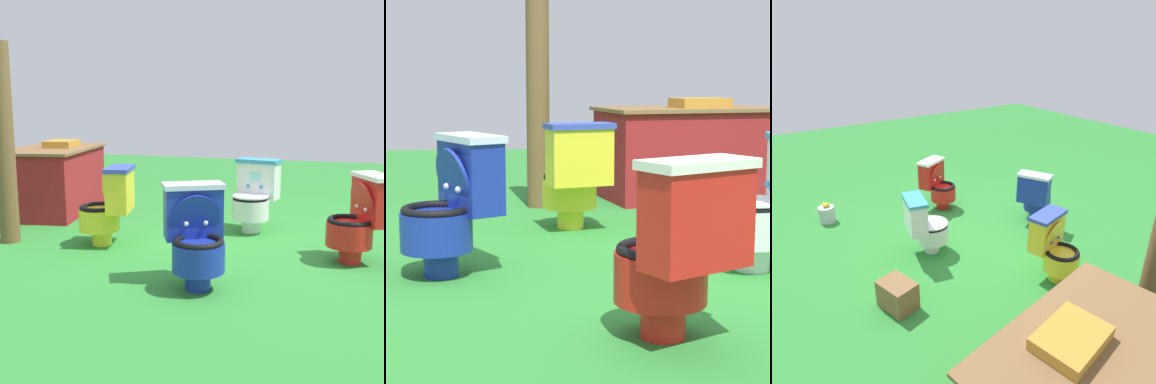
% 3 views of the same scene
% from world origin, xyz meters
% --- Properties ---
extents(ground, '(14.00, 14.00, 0.00)m').
position_xyz_m(ground, '(0.00, 0.00, 0.00)').
color(ground, '#2D8433').
extents(toilet_blue, '(0.62, 0.58, 0.73)m').
position_xyz_m(toilet_blue, '(-1.03, 0.11, 0.37)').
color(toilet_blue, '#192D9E').
rests_on(toilet_blue, ground).
extents(toilet_red, '(0.58, 0.62, 0.73)m').
position_xyz_m(toilet_red, '(-0.13, -1.01, 0.37)').
color(toilet_red, red).
rests_on(toilet_red, ground).
extents(toilet_white, '(0.57, 0.50, 0.73)m').
position_xyz_m(toilet_white, '(0.62, -0.01, 0.37)').
color(toilet_white, white).
rests_on(toilet_white, ground).
extents(toilet_yellow, '(0.51, 0.57, 0.73)m').
position_xyz_m(toilet_yellow, '(-0.28, 1.17, 0.37)').
color(toilet_yellow, yellow).
rests_on(toilet_yellow, ground).
extents(vendor_table, '(1.59, 1.11, 0.85)m').
position_xyz_m(vendor_table, '(0.82, 2.43, 0.39)').
color(vendor_table, maroon).
rests_on(vendor_table, ground).
extents(wooden_post, '(0.18, 0.18, 1.83)m').
position_xyz_m(wooden_post, '(-0.46, 2.11, 0.91)').
color(wooden_post, brown).
rests_on(wooden_post, ground).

